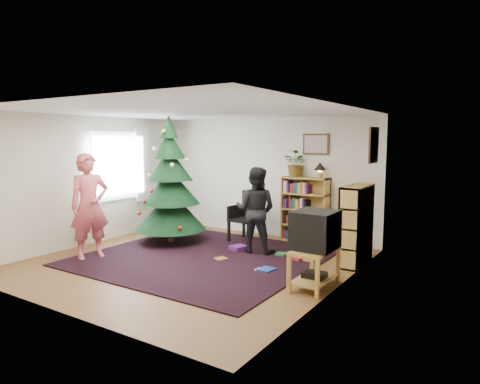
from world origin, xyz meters
The scene contains 23 objects.
floor centered at (0.00, 0.00, 0.00)m, with size 5.00×5.00×0.00m, color brown.
ceiling centered at (0.00, 0.00, 2.50)m, with size 5.00×5.00×0.00m, color white.
wall_back centered at (0.00, 2.50, 1.25)m, with size 5.00×0.02×2.50m, color silver.
wall_front centered at (0.00, -2.50, 1.25)m, with size 5.00×0.02×2.50m, color silver.
wall_left centered at (-2.50, 0.00, 1.25)m, with size 0.02×5.00×2.50m, color silver.
wall_right centered at (2.50, 0.00, 1.25)m, with size 0.02×5.00×2.50m, color silver.
rug centered at (0.00, 0.30, 0.01)m, with size 3.80×3.60×0.02m, color black.
window_pane centered at (-2.47, 0.60, 1.50)m, with size 0.04×1.20×1.40m, color silver.
curtain centered at (-2.43, 1.30, 1.50)m, with size 0.06×0.35×1.60m, color white.
picture_back centered at (1.15, 2.48, 1.95)m, with size 0.55×0.03×0.42m.
picture_right centered at (2.48, 1.75, 1.95)m, with size 0.03×0.50×0.60m.
christmas_tree centered at (-1.21, 0.84, 1.05)m, with size 1.38×1.38×2.51m.
bookshelf_back centered at (1.00, 2.34, 0.66)m, with size 0.95×0.30×1.30m.
bookshelf_right centered at (2.34, 1.40, 0.66)m, with size 0.30×0.95×1.30m.
tv_stand centered at (2.22, -0.04, 0.32)m, with size 0.46×0.84×0.55m.
crt_tv centered at (2.22, -0.04, 0.81)m, with size 0.56×0.60×0.52m.
armchair centered at (0.02, 1.80, 0.54)m, with size 0.60×0.60×1.00m.
stool centered at (-2.20, -0.27, 0.49)m, with size 0.38×0.38×0.64m.
person_standing centered at (-1.62, -0.75, 0.91)m, with size 0.66×0.43×1.81m, color #CD525A.
person_by_chair centered at (0.60, 1.09, 0.78)m, with size 0.76×0.59×1.56m, color black.
potted_plant centered at (0.80, 2.34, 1.57)m, with size 0.49×0.43×0.55m, color gray.
table_lamp centered at (1.30, 2.34, 1.51)m, with size 0.23×0.23×0.31m.
floor_clutter centered at (1.06, 0.71, 0.04)m, with size 1.57×1.16×0.08m.
Camera 1 is at (4.46, -5.44, 2.04)m, focal length 32.00 mm.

